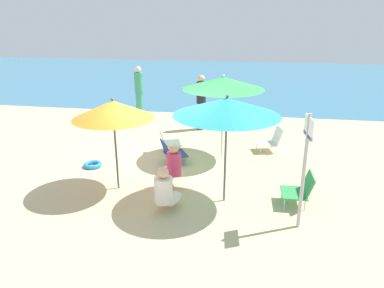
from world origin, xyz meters
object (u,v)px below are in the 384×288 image
object	(u,v)px
umbrella_orange	(113,110)
beach_chair_c	(272,140)
beach_chair_d	(300,189)
person_d	(139,92)
beach_chair_b	(167,141)
person_b	(174,164)
swim_ring	(93,165)
person_a	(201,102)
beach_chair_a	(171,152)
umbrella_green	(223,83)
person_c	(165,190)
umbrella_teal	(227,107)
warning_sign	(305,157)

from	to	relation	value
umbrella_orange	beach_chair_c	bearing A→B (deg)	41.06
beach_chair_d	person_d	bearing A→B (deg)	-50.94
beach_chair_b	person_b	world-z (taller)	person_b
umbrella_orange	swim_ring	world-z (taller)	umbrella_orange
beach_chair_c	swim_ring	size ratio (longest dim) A/B	1.64
beach_chair_c	person_d	distance (m)	5.12
person_d	person_b	bearing A→B (deg)	-68.55
beach_chair_c	beach_chair_d	world-z (taller)	beach_chair_c
person_a	beach_chair_a	bearing A→B (deg)	-40.69
umbrella_green	person_b	bearing A→B (deg)	-113.23
person_a	person_c	distance (m)	5.15
umbrella_teal	person_c	distance (m)	1.84
beach_chair_b	beach_chair_c	xyz separation A→B (m)	(2.62, 0.64, -0.05)
beach_chair_a	beach_chair_d	xyz separation A→B (m)	(2.79, -1.55, 0.01)
beach_chair_c	person_a	world-z (taller)	person_a
person_d	beach_chair_b	bearing A→B (deg)	-64.76
beach_chair_b	beach_chair_d	size ratio (longest dim) A/B	1.08
umbrella_green	warning_sign	size ratio (longest dim) A/B	1.04
umbrella_orange	beach_chair_a	xyz separation A→B (m)	(0.80, 1.45, -1.35)
beach_chair_d	umbrella_teal	bearing A→B (deg)	0.77
umbrella_green	beach_chair_d	xyz separation A→B (m)	(1.67, -2.29, -1.52)
umbrella_orange	umbrella_teal	world-z (taller)	umbrella_teal
beach_chair_b	swim_ring	bearing A→B (deg)	-163.57
beach_chair_d	person_c	world-z (taller)	person_c
umbrella_green	umbrella_teal	size ratio (longest dim) A/B	0.99
beach_chair_a	person_c	distance (m)	2.23
person_a	warning_sign	xyz separation A→B (m)	(2.42, -5.27, 0.40)
umbrella_orange	beach_chair_b	bearing A→B (deg)	75.69
swim_ring	umbrella_green	bearing A→B (deg)	22.70
umbrella_orange	umbrella_green	distance (m)	2.92
umbrella_green	umbrella_teal	bearing A→B (deg)	-83.49
beach_chair_c	person_a	size ratio (longest dim) A/B	0.42
umbrella_orange	umbrella_green	size ratio (longest dim) A/B	0.92
umbrella_teal	person_c	bearing A→B (deg)	-150.58
person_b	person_d	size ratio (longest dim) A/B	0.53
warning_sign	swim_ring	bearing A→B (deg)	150.69
umbrella_green	swim_ring	distance (m)	3.63
person_c	warning_sign	distance (m)	2.48
beach_chair_d	warning_sign	xyz separation A→B (m)	(-0.09, -0.78, 0.94)
beach_chair_b	person_d	distance (m)	3.73
umbrella_teal	beach_chair_a	distance (m)	2.63
beach_chair_c	person_d	bearing A→B (deg)	-46.08
umbrella_teal	beach_chair_c	size ratio (longest dim) A/B	2.91
beach_chair_d	beach_chair_a	bearing A→B (deg)	-31.19
beach_chair_a	umbrella_orange	bearing A→B (deg)	-147.82
beach_chair_c	beach_chair_a	bearing A→B (deg)	13.77
person_a	person_b	bearing A→B (deg)	-34.86
person_d	swim_ring	bearing A→B (deg)	-90.29
person_a	warning_sign	bearing A→B (deg)	-10.57
beach_chair_b	person_b	distance (m)	1.92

